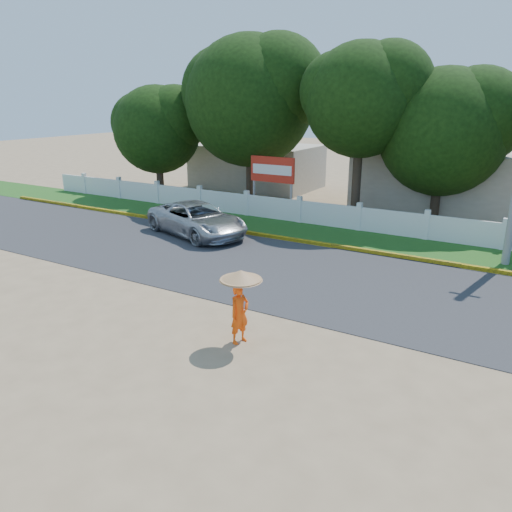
% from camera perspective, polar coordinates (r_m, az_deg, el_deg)
% --- Properties ---
extents(ground, '(120.00, 120.00, 0.00)m').
position_cam_1_polar(ground, '(13.84, -4.26, -7.31)').
color(ground, '#9E8460').
rests_on(ground, ground).
extents(road, '(60.00, 7.00, 0.02)m').
position_cam_1_polar(road, '(17.43, 4.19, -1.89)').
color(road, '#38383A').
rests_on(road, ground).
extents(grass_verge, '(60.00, 3.50, 0.03)m').
position_cam_1_polar(grass_verge, '(22.05, 10.32, 2.09)').
color(grass_verge, '#2D601E').
rests_on(grass_verge, ground).
extents(curb, '(40.00, 0.18, 0.16)m').
position_cam_1_polar(curb, '(20.50, 8.65, 1.18)').
color(curb, yellow).
rests_on(curb, ground).
extents(fence, '(40.00, 0.10, 1.10)m').
position_cam_1_polar(fence, '(23.24, 11.66, 4.18)').
color(fence, silver).
rests_on(fence, ground).
extents(building_near, '(10.00, 6.00, 3.20)m').
position_cam_1_polar(building_near, '(28.87, 22.04, 7.98)').
color(building_near, '#B7AD99').
rests_on(building_near, ground).
extents(building_far, '(8.00, 5.00, 2.80)m').
position_cam_1_polar(building_far, '(34.24, 0.09, 10.25)').
color(building_far, '#B7AD99').
rests_on(building_far, ground).
extents(vehicle, '(5.66, 3.88, 1.44)m').
position_cam_1_polar(vehicle, '(22.13, -6.74, 4.19)').
color(vehicle, '#A6AAAE').
rests_on(vehicle, ground).
extents(monk_with_parasol, '(1.05, 1.05, 1.91)m').
position_cam_1_polar(monk_with_parasol, '(12.13, -1.82, -4.58)').
color(monk_with_parasol, '#FF500D').
rests_on(monk_with_parasol, ground).
extents(billboard, '(2.50, 0.13, 2.95)m').
position_cam_1_polar(billboard, '(25.97, 1.88, 9.50)').
color(billboard, gray).
rests_on(billboard, ground).
extents(tree_row, '(34.69, 7.96, 9.18)m').
position_cam_1_polar(tree_row, '(25.39, 16.31, 15.31)').
color(tree_row, '#473828').
rests_on(tree_row, ground).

